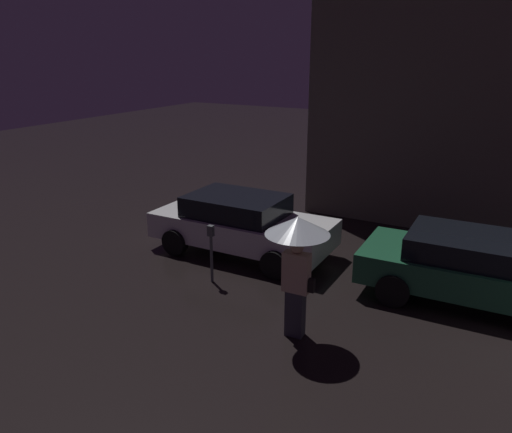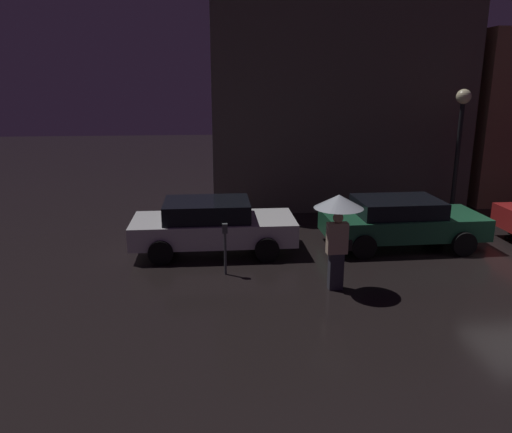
% 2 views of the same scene
% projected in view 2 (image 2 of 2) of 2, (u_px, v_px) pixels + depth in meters
% --- Properties ---
extents(building_facade_left, '(8.75, 3.00, 7.07)m').
position_uv_depth(building_facade_left, '(337.00, 104.00, 17.51)').
color(building_facade_left, '#564C47').
rests_on(building_facade_left, ground).
extents(parked_car_white, '(4.21, 2.01, 1.36)m').
position_uv_depth(parked_car_white, '(212.00, 225.00, 12.99)').
color(parked_car_white, silver).
rests_on(parked_car_white, ground).
extents(parked_car_green, '(4.26, 2.02, 1.31)m').
position_uv_depth(parked_car_green, '(401.00, 221.00, 13.40)').
color(parked_car_green, '#1E5638').
rests_on(parked_car_green, ground).
extents(pedestrian_with_umbrella, '(1.03, 1.03, 2.08)m').
position_uv_depth(pedestrian_with_umbrella, '(338.00, 216.00, 10.37)').
color(pedestrian_with_umbrella, '#383842').
rests_on(pedestrian_with_umbrella, ground).
extents(parking_meter, '(0.12, 0.10, 1.22)m').
position_uv_depth(parking_meter, '(225.00, 243.00, 11.38)').
color(parking_meter, '#4C5154').
rests_on(parking_meter, ground).
extents(street_lamp_near, '(0.45, 0.45, 4.09)m').
position_uv_depth(street_lamp_near, '(460.00, 127.00, 15.33)').
color(street_lamp_near, black).
rests_on(street_lamp_near, ground).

